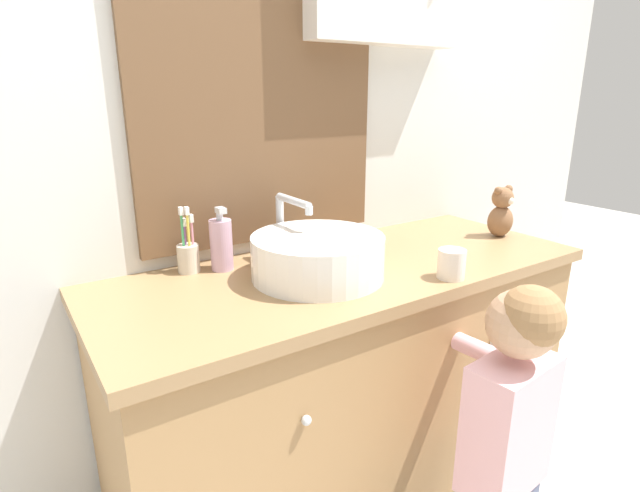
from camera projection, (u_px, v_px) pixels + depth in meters
wall_back at (298, 87)px, 1.57m from camera, size 3.20×0.18×2.50m
vanity_counter at (348, 383)px, 1.58m from camera, size 1.47×0.58×0.79m
sink_basin at (317, 255)px, 1.37m from camera, size 0.36×0.42×0.20m
toothbrush_holder at (188, 255)px, 1.41m from camera, size 0.06×0.06×0.19m
soap_dispenser at (221, 244)px, 1.42m from camera, size 0.06×0.06×0.18m
child_figure at (507, 426)px, 1.22m from camera, size 0.24×0.45×0.87m
teddy_bear at (501, 213)px, 1.75m from camera, size 0.10×0.08×0.18m
drinking_cup at (451, 264)px, 1.36m from camera, size 0.08×0.08×0.08m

